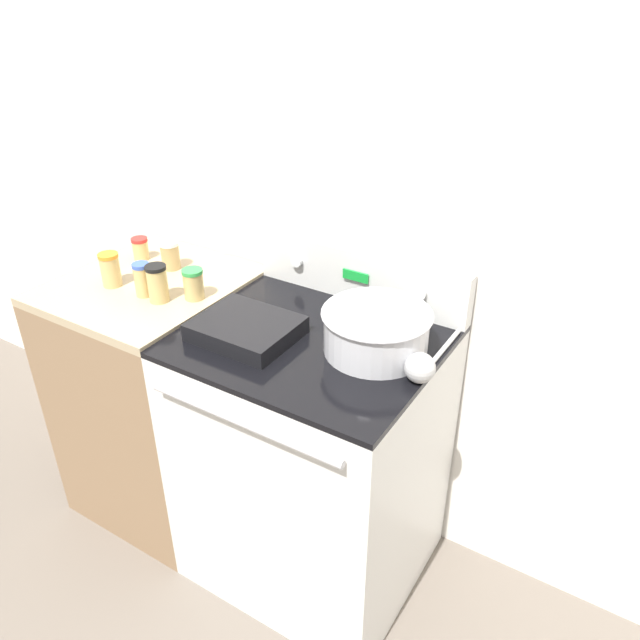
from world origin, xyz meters
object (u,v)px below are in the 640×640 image
Objects in this scene: casserole_dish at (246,328)px; spice_jar_white_cap at (170,255)px; spice_jar_blue_cap at (143,279)px; spice_jar_red_cap at (141,248)px; spice_jar_orange_cap at (110,270)px; ladle at (422,366)px; spice_jar_black_cap at (157,283)px; spice_jar_green_cap at (193,284)px; mixing_bowl at (376,329)px.

spice_jar_white_cap reaches higher than casserole_dish.
spice_jar_blue_cap is 0.30m from spice_jar_red_cap.
spice_jar_orange_cap is 0.22m from spice_jar_red_cap.
ladle is at bearing -7.91° from spice_jar_white_cap.
spice_jar_black_cap is (-0.88, -0.06, 0.04)m from ladle.
casserole_dish is 0.29m from spice_jar_green_cap.
mixing_bowl reaches higher than casserole_dish.
mixing_bowl is 1.08× the size of casserole_dish.
spice_jar_green_cap and spice_jar_white_cap have the same top height.
spice_jar_green_cap is at bearing 179.06° from ladle.
ladle is at bearing 3.48° from spice_jar_blue_cap.
spice_jar_black_cap is (-0.08, -0.07, 0.01)m from spice_jar_green_cap.
spice_jar_black_cap is at bearing -139.08° from spice_jar_green_cap.
spice_jar_blue_cap is at bearing 178.46° from spice_jar_black_cap.
ladle is at bearing -0.94° from spice_jar_green_cap.
spice_jar_black_cap is at bearing -35.21° from spice_jar_red_cap.
spice_jar_red_cap reaches higher than casserole_dish.
spice_jar_black_cap is at bearing -176.13° from ladle.
spice_jar_black_cap is (-0.36, 0.01, 0.04)m from casserole_dish.
spice_jar_green_cap reaches higher than ladle.
spice_jar_blue_cap is (-0.43, 0.01, 0.04)m from casserole_dish.
spice_jar_red_cap is (-0.22, 0.20, -0.02)m from spice_jar_blue_cap.
mixing_bowl is 2.70× the size of spice_jar_orange_cap.
ladle is at bearing -19.05° from mixing_bowl.
casserole_dish is 3.55× the size of spice_jar_red_cap.
casserole_dish is at bearing -2.07° from spice_jar_black_cap.
casserole_dish is at bearing -23.32° from spice_jar_white_cap.
mixing_bowl is at bearing 7.32° from spice_jar_orange_cap.
spice_jar_blue_cap reaches higher than ladle.
spice_jar_green_cap is 1.25× the size of spice_jar_red_cap.
spice_jar_blue_cap is at bearing -70.70° from spice_jar_white_cap.
spice_jar_white_cap is 0.15m from spice_jar_red_cap.
ladle is 3.29× the size of spice_jar_green_cap.
ladle is at bearing -7.01° from spice_jar_red_cap.
mixing_bowl is 1.01m from spice_jar_red_cap.
spice_jar_red_cap is at bearing 160.64° from spice_jar_green_cap.
spice_jar_blue_cap is at bearing -42.54° from spice_jar_red_cap.
spice_jar_red_cap is (-0.15, 0.00, -0.01)m from spice_jar_white_cap.
mixing_bowl is 3.08× the size of spice_jar_green_cap.
spice_jar_blue_cap is at bearing -176.52° from ladle.
spice_jar_green_cap is 0.11m from spice_jar_black_cap.
spice_jar_blue_cap is at bearing 178.02° from casserole_dish.
spice_jar_green_cap is (-0.63, -0.04, -0.01)m from mixing_bowl.
spice_jar_green_cap is at bearing -176.01° from mixing_bowl.
mixing_bowl is 2.53× the size of spice_jar_black_cap.
casserole_dish is 0.68m from spice_jar_red_cap.
mixing_bowl is at bearing -5.65° from spice_jar_white_cap.
spice_jar_white_cap is (-0.50, 0.21, 0.03)m from casserole_dish.
spice_jar_red_cap is (-0.08, 0.21, -0.02)m from spice_jar_orange_cap.
spice_jar_black_cap is 0.07m from spice_jar_blue_cap.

